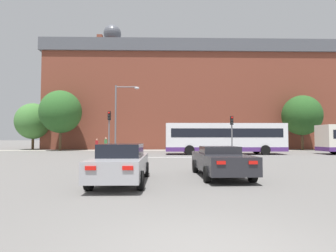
{
  "coord_description": "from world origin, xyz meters",
  "views": [
    {
      "loc": [
        -0.69,
        -3.81,
        1.71
      ],
      "look_at": [
        -0.13,
        23.36,
        2.97
      ],
      "focal_mm": 28.0,
      "sensor_mm": 36.0,
      "label": 1
    }
  ],
  "objects_px": {
    "pedestrian_walking_east": "(202,143)",
    "pedestrian_waiting": "(97,144)",
    "bus_crossing_lead": "(224,138)",
    "pedestrian_walking_west": "(106,143)",
    "car_roadster_right": "(220,161)",
    "traffic_light_near_right": "(232,129)",
    "traffic_light_near_left": "(109,126)",
    "car_saloon_left": "(122,163)",
    "street_lamp_junction": "(120,112)"
  },
  "relations": [
    {
      "from": "pedestrian_walking_east",
      "to": "pedestrian_waiting",
      "type": "bearing_deg",
      "value": 104.5
    },
    {
      "from": "bus_crossing_lead",
      "to": "pedestrian_walking_west",
      "type": "bearing_deg",
      "value": -121.2
    },
    {
      "from": "pedestrian_waiting",
      "to": "pedestrian_walking_east",
      "type": "relative_size",
      "value": 0.99
    },
    {
      "from": "car_roadster_right",
      "to": "pedestrian_walking_east",
      "type": "relative_size",
      "value": 2.98
    },
    {
      "from": "traffic_light_near_right",
      "to": "pedestrian_walking_west",
      "type": "height_order",
      "value": "traffic_light_near_right"
    },
    {
      "from": "traffic_light_near_left",
      "to": "car_saloon_left",
      "type": "bearing_deg",
      "value": -76.45
    },
    {
      "from": "traffic_light_near_left",
      "to": "car_roadster_right",
      "type": "bearing_deg",
      "value": -58.74
    },
    {
      "from": "pedestrian_walking_east",
      "to": "pedestrian_walking_west",
      "type": "distance_m",
      "value": 13.36
    },
    {
      "from": "bus_crossing_lead",
      "to": "pedestrian_walking_east",
      "type": "xyz_separation_m",
      "value": [
        -1.03,
        9.4,
        -0.8
      ]
    },
    {
      "from": "car_roadster_right",
      "to": "traffic_light_near_right",
      "type": "height_order",
      "value": "traffic_light_near_right"
    },
    {
      "from": "street_lamp_junction",
      "to": "pedestrian_waiting",
      "type": "height_order",
      "value": "street_lamp_junction"
    },
    {
      "from": "bus_crossing_lead",
      "to": "traffic_light_near_right",
      "type": "xyz_separation_m",
      "value": [
        -0.2,
        -3.75,
        0.79
      ]
    },
    {
      "from": "car_saloon_left",
      "to": "pedestrian_walking_west",
      "type": "bearing_deg",
      "value": 103.24
    },
    {
      "from": "traffic_light_near_right",
      "to": "pedestrian_walking_east",
      "type": "height_order",
      "value": "traffic_light_near_right"
    },
    {
      "from": "pedestrian_waiting",
      "to": "street_lamp_junction",
      "type": "bearing_deg",
      "value": 165.34
    },
    {
      "from": "car_roadster_right",
      "to": "pedestrian_walking_east",
      "type": "distance_m",
      "value": 25.53
    },
    {
      "from": "car_saloon_left",
      "to": "pedestrian_walking_east",
      "type": "relative_size",
      "value": 3.04
    },
    {
      "from": "traffic_light_near_right",
      "to": "pedestrian_waiting",
      "type": "bearing_deg",
      "value": 141.29
    },
    {
      "from": "bus_crossing_lead",
      "to": "pedestrian_walking_east",
      "type": "bearing_deg",
      "value": -173.74
    },
    {
      "from": "pedestrian_walking_east",
      "to": "pedestrian_walking_west",
      "type": "relative_size",
      "value": 0.91
    },
    {
      "from": "street_lamp_junction",
      "to": "pedestrian_waiting",
      "type": "relative_size",
      "value": 4.32
    },
    {
      "from": "traffic_light_near_right",
      "to": "bus_crossing_lead",
      "type": "bearing_deg",
      "value": 86.99
    },
    {
      "from": "car_saloon_left",
      "to": "traffic_light_near_right",
      "type": "xyz_separation_m",
      "value": [
        7.93,
        13.6,
        1.77
      ]
    },
    {
      "from": "traffic_light_near_left",
      "to": "traffic_light_near_right",
      "type": "xyz_separation_m",
      "value": [
        11.21,
        -0.0,
        -0.26
      ]
    },
    {
      "from": "car_roadster_right",
      "to": "street_lamp_junction",
      "type": "height_order",
      "value": "street_lamp_junction"
    },
    {
      "from": "street_lamp_junction",
      "to": "pedestrian_walking_east",
      "type": "distance_m",
      "value": 15.05
    },
    {
      "from": "pedestrian_waiting",
      "to": "car_roadster_right",
      "type": "bearing_deg",
      "value": 165.28
    },
    {
      "from": "car_roadster_right",
      "to": "bus_crossing_lead",
      "type": "relative_size",
      "value": 0.39
    },
    {
      "from": "traffic_light_near_right",
      "to": "pedestrian_waiting",
      "type": "relative_size",
      "value": 2.31
    },
    {
      "from": "car_roadster_right",
      "to": "traffic_light_near_left",
      "type": "distance_m",
      "value": 14.43
    },
    {
      "from": "car_roadster_right",
      "to": "traffic_light_near_right",
      "type": "bearing_deg",
      "value": 71.03
    },
    {
      "from": "pedestrian_waiting",
      "to": "pedestrian_walking_west",
      "type": "xyz_separation_m",
      "value": [
        1.2,
        0.14,
        0.12
      ]
    },
    {
      "from": "pedestrian_walking_east",
      "to": "pedestrian_walking_west",
      "type": "height_order",
      "value": "pedestrian_walking_west"
    },
    {
      "from": "bus_crossing_lead",
      "to": "pedestrian_walking_east",
      "type": "distance_m",
      "value": 9.49
    },
    {
      "from": "car_roadster_right",
      "to": "pedestrian_walking_east",
      "type": "bearing_deg",
      "value": 81.65
    },
    {
      "from": "street_lamp_junction",
      "to": "pedestrian_walking_east",
      "type": "bearing_deg",
      "value": 48.34
    },
    {
      "from": "car_roadster_right",
      "to": "pedestrian_waiting",
      "type": "xyz_separation_m",
      "value": [
        -11.57,
        24.52,
        0.23
      ]
    },
    {
      "from": "bus_crossing_lead",
      "to": "pedestrian_waiting",
      "type": "bearing_deg",
      "value": -118.81
    },
    {
      "from": "bus_crossing_lead",
      "to": "traffic_light_near_right",
      "type": "bearing_deg",
      "value": -3.01
    },
    {
      "from": "car_saloon_left",
      "to": "pedestrian_waiting",
      "type": "height_order",
      "value": "pedestrian_waiting"
    },
    {
      "from": "pedestrian_walking_east",
      "to": "car_saloon_left",
      "type": "bearing_deg",
      "value": 176.34
    },
    {
      "from": "traffic_light_near_right",
      "to": "street_lamp_junction",
      "type": "xyz_separation_m",
      "value": [
        -10.58,
        2.2,
        1.77
      ]
    },
    {
      "from": "traffic_light_near_right",
      "to": "pedestrian_walking_west",
      "type": "bearing_deg",
      "value": 138.69
    },
    {
      "from": "car_saloon_left",
      "to": "bus_crossing_lead",
      "type": "relative_size",
      "value": 0.4
    },
    {
      "from": "traffic_light_near_left",
      "to": "street_lamp_junction",
      "type": "height_order",
      "value": "street_lamp_junction"
    },
    {
      "from": "car_roadster_right",
      "to": "traffic_light_near_left",
      "type": "xyz_separation_m",
      "value": [
        -7.41,
        12.21,
        2.09
      ]
    },
    {
      "from": "bus_crossing_lead",
      "to": "pedestrian_waiting",
      "type": "xyz_separation_m",
      "value": [
        -15.57,
        8.56,
        -0.81
      ]
    },
    {
      "from": "bus_crossing_lead",
      "to": "traffic_light_near_left",
      "type": "bearing_deg",
      "value": -71.8
    },
    {
      "from": "car_saloon_left",
      "to": "car_roadster_right",
      "type": "xyz_separation_m",
      "value": [
        4.13,
        1.4,
        -0.06
      ]
    },
    {
      "from": "car_saloon_left",
      "to": "car_roadster_right",
      "type": "distance_m",
      "value": 4.36
    }
  ]
}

